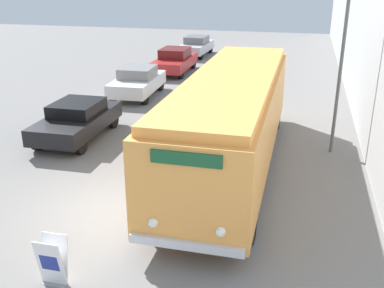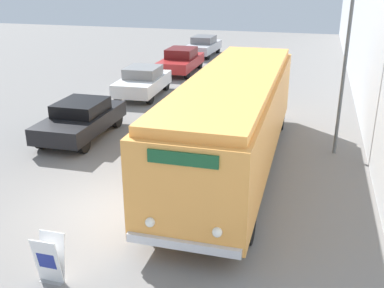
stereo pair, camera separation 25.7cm
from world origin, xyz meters
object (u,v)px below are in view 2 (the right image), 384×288
at_px(sign_board, 50,260).
at_px(parked_car_distant, 203,46).
at_px(parked_car_mid, 143,81).
at_px(parked_car_far, 181,60).
at_px(streetlamp, 348,42).
at_px(parked_car_near, 81,119).
at_px(vintage_bus, 234,116).

relative_size(sign_board, parked_car_distant, 0.24).
height_order(sign_board, parked_car_mid, parked_car_mid).
distance_m(parked_car_far, parked_car_distant, 6.47).
bearing_deg(sign_board, parked_car_mid, 104.01).
bearing_deg(parked_car_distant, sign_board, -80.74).
distance_m(streetlamp, parked_car_far, 15.20).
bearing_deg(parked_car_near, streetlamp, 4.43).
height_order(parked_car_mid, parked_car_distant, parked_car_mid).
bearing_deg(parked_car_mid, vintage_bus, -54.02).
bearing_deg(parked_car_mid, sign_board, -78.44).
height_order(streetlamp, parked_car_distant, streetlamp).
bearing_deg(vintage_bus, sign_board, -110.35).
bearing_deg(parked_car_distant, parked_car_mid, -88.65).
bearing_deg(parked_car_distant, parked_car_near, -88.56).
bearing_deg(vintage_bus, parked_car_mid, 128.43).
xyz_separation_m(vintage_bus, parked_car_near, (-6.21, 1.29, -1.02)).
relative_size(vintage_bus, parked_car_mid, 2.69).
distance_m(vintage_bus, parked_car_distant, 21.22).
xyz_separation_m(parked_car_mid, parked_car_far, (0.25, 6.03, 0.02)).
distance_m(sign_board, parked_car_far, 20.95).
xyz_separation_m(vintage_bus, parked_car_far, (-5.94, 13.83, -0.98)).
bearing_deg(parked_car_far, parked_car_near, -91.90).
height_order(vintage_bus, parked_car_mid, vintage_bus).
xyz_separation_m(sign_board, streetlamp, (5.84, 9.02, 3.40)).
bearing_deg(parked_car_far, vintage_bus, -67.44).
bearing_deg(parked_car_far, sign_board, -81.33).
xyz_separation_m(sign_board, parked_car_distant, (-3.56, 27.14, 0.23)).
distance_m(streetlamp, parked_car_mid, 11.48).
distance_m(parked_car_near, parked_car_mid, 6.52).
xyz_separation_m(sign_board, parked_car_mid, (-3.65, 14.65, 0.24)).
xyz_separation_m(parked_car_near, parked_car_far, (0.27, 12.54, 0.04)).
bearing_deg(parked_car_near, sign_board, -66.63).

